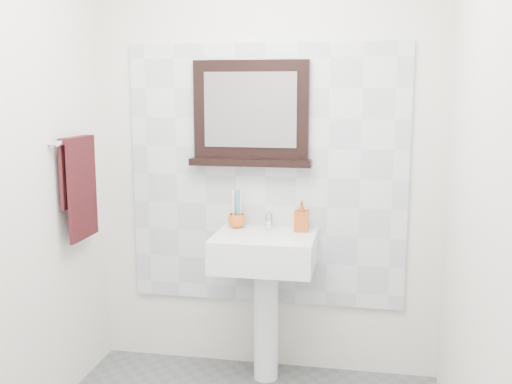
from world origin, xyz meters
TOP-DOWN VIEW (x-y plane):
  - back_wall at (0.00, 1.10)m, footprint 2.00×0.01m
  - front_wall at (0.00, -1.10)m, footprint 2.00×0.01m
  - right_wall at (1.00, 0.00)m, footprint 0.01×2.20m
  - splashback at (0.00, 1.09)m, footprint 1.60×0.02m
  - pedestal_sink at (0.03, 0.87)m, footprint 0.55×0.44m
  - toothbrush_cup at (-0.15, 1.00)m, footprint 0.13×0.13m
  - toothbrushes at (-0.15, 1.01)m, footprint 0.05×0.04m
  - soap_dispenser at (0.22, 0.99)m, footprint 0.08×0.08m
  - framed_mirror at (-0.08, 1.06)m, footprint 0.70×0.11m
  - towel_bar at (-0.95, 0.66)m, footprint 0.07×0.40m
  - hand_towel at (-0.94, 0.66)m, footprint 0.06×0.30m

SIDE VIEW (x-z plane):
  - pedestal_sink at x=0.03m, z-range 0.20..1.16m
  - toothbrush_cup at x=-0.15m, z-range 0.86..0.94m
  - soap_dispenser at x=0.22m, z-range 0.86..1.03m
  - toothbrushes at x=-0.15m, z-range 0.88..1.09m
  - splashback at x=0.00m, z-range 0.40..1.90m
  - hand_towel at x=-0.94m, z-range 0.89..1.44m
  - back_wall at x=0.00m, z-range 0.00..2.50m
  - front_wall at x=0.00m, z-range 0.00..2.50m
  - right_wall at x=1.00m, z-range 0.00..2.50m
  - towel_bar at x=-0.95m, z-range 1.36..1.39m
  - framed_mirror at x=-0.08m, z-range 1.20..1.79m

